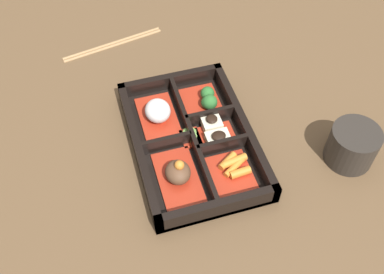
% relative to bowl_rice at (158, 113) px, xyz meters
% --- Properties ---
extents(ground_plane, '(3.00, 3.00, 0.00)m').
position_rel_bowl_rice_xyz_m(ground_plane, '(-0.07, -0.05, -0.03)').
color(ground_plane, brown).
extents(bento_base, '(0.32, 0.21, 0.01)m').
position_rel_bowl_rice_xyz_m(bento_base, '(-0.07, -0.05, -0.02)').
color(bento_base, black).
rests_on(bento_base, ground_plane).
extents(bento_rim, '(0.32, 0.21, 0.04)m').
position_rel_bowl_rice_xyz_m(bento_rim, '(-0.07, -0.05, -0.01)').
color(bento_rim, black).
rests_on(bento_rim, ground_plane).
extents(bowl_stew, '(0.12, 0.07, 0.05)m').
position_rel_bowl_rice_xyz_m(bowl_stew, '(-0.14, -0.00, -0.00)').
color(bowl_stew, '#B22D19').
rests_on(bowl_stew, bento_base).
extents(bowl_rice, '(0.12, 0.07, 0.04)m').
position_rel_bowl_rice_xyz_m(bowl_rice, '(0.00, 0.00, 0.00)').
color(bowl_rice, '#B22D19').
rests_on(bowl_rice, bento_base).
extents(bowl_carrots, '(0.09, 0.07, 0.02)m').
position_rel_bowl_rice_xyz_m(bowl_carrots, '(-0.16, -0.10, -0.01)').
color(bowl_carrots, '#B22D19').
rests_on(bowl_carrots, bento_base).
extents(bowl_tofu, '(0.08, 0.07, 0.03)m').
position_rel_bowl_rice_xyz_m(bowl_tofu, '(-0.07, -0.09, -0.01)').
color(bowl_tofu, '#B22D19').
rests_on(bowl_tofu, bento_base).
extents(bowl_greens, '(0.08, 0.07, 0.04)m').
position_rel_bowl_rice_xyz_m(bowl_greens, '(0.01, -0.10, -0.00)').
color(bowl_greens, '#B22D19').
rests_on(bowl_greens, bento_base).
extents(bowl_pickles, '(0.04, 0.04, 0.01)m').
position_rel_bowl_rice_xyz_m(bowl_pickles, '(-0.06, -0.05, -0.01)').
color(bowl_pickles, '#B22D19').
rests_on(bowl_pickles, bento_base).
extents(tea_cup, '(0.09, 0.09, 0.07)m').
position_rel_bowl_rice_xyz_m(tea_cup, '(-0.18, -0.31, 0.01)').
color(tea_cup, '#2D2823').
rests_on(tea_cup, ground_plane).
extents(chopsticks, '(0.06, 0.23, 0.01)m').
position_rel_bowl_rice_xyz_m(chopsticks, '(0.25, 0.04, -0.02)').
color(chopsticks, '#A87F51').
rests_on(chopsticks, ground_plane).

